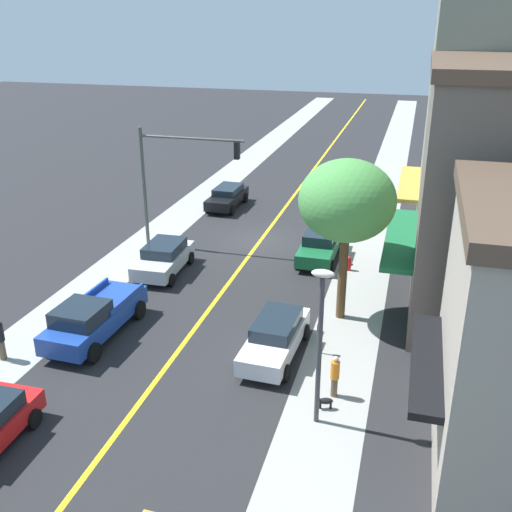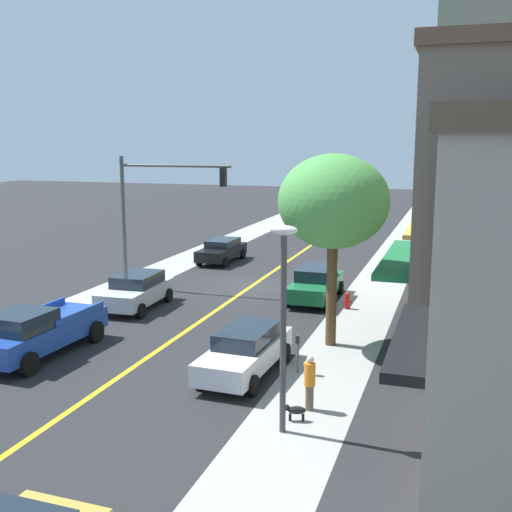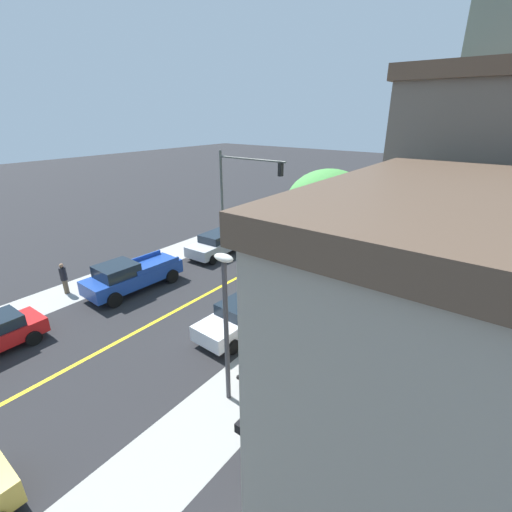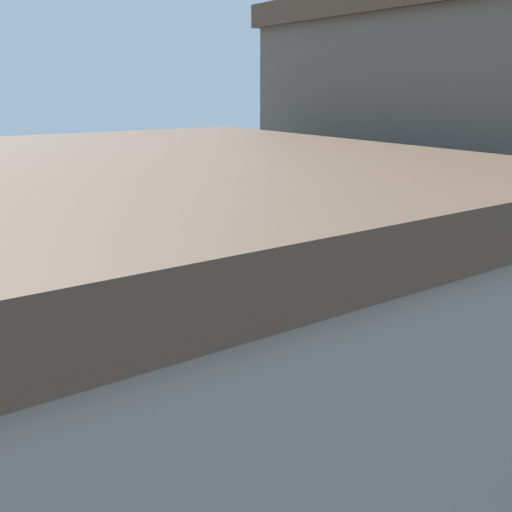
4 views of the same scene
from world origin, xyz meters
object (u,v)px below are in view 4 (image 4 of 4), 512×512
Objects in this scene: street_tree_left_near at (265,206)px; white_sedan_left_curb at (137,342)px; small_dog at (73,415)px; pedestrian_orange_shirt at (104,392)px; black_sedan_right_curb at (356,227)px; green_sedan_left_curb at (358,284)px; traffic_light_mast at (244,175)px; parking_meter at (173,354)px; fire_hydrant at (367,312)px; silver_sedan_right_curb at (194,258)px; blue_pickup_truck at (51,282)px; street_lamp at (32,313)px.

street_tree_left_near is 1.46× the size of white_sedan_left_curb.
small_dog is (-2.41, 2.92, -0.49)m from white_sedan_left_curb.
pedestrian_orange_shirt is (-0.58, 5.87, -4.45)m from street_tree_left_near.
black_sedan_right_curb is at bearing -154.13° from white_sedan_left_curb.
green_sedan_left_curb is at bearing 47.17° from black_sedan_right_curb.
white_sedan_left_curb reaches higher than small_dog.
traffic_light_mast is 1.39× the size of white_sedan_left_curb.
parking_meter is at bearing 9.48° from green_sedan_left_curb.
fire_hydrant is 0.17× the size of silver_sedan_right_curb.
parking_meter is 0.27× the size of green_sedan_left_curb.
white_sedan_left_curb is 7.50m from blue_pickup_truck.
parking_meter is at bearing 99.73° from blue_pickup_truck.
blue_pickup_truck reaches higher than fire_hydrant.
silver_sedan_right_curb is 0.92× the size of white_sedan_left_curb.
fire_hydrant is 8.42m from parking_meter.
black_sedan_right_curb is at bearing -61.52° from parking_meter.
traffic_light_mast is at bearing -86.89° from green_sedan_left_curb.
green_sedan_left_curb is (2.00, -6.35, -4.48)m from street_tree_left_near.
black_sedan_right_curb is 2.87× the size of pedestrian_orange_shirt.
blue_pickup_truck is at bearing -19.98° from pedestrian_orange_shirt.
blue_pickup_truck is at bearing -2.92° from silver_sedan_right_curb.
blue_pickup_truck reaches higher than green_sedan_left_curb.
black_sedan_right_curb reaches higher than fire_hydrant.
blue_pickup_truck reaches higher than white_sedan_left_curb.
street_lamp is 3.03m from pedestrian_orange_shirt.
parking_meter is 0.28× the size of black_sedan_right_curb.
blue_pickup_truck is (-0.62, 10.37, -3.63)m from traffic_light_mast.
silver_sedan_right_curb is (9.13, 2.75, 0.44)m from fire_hydrant.
street_tree_left_near is 7.63m from street_lamp.
street_tree_left_near reaches higher than silver_sedan_right_curb.
small_dog is (-0.65, 11.86, -0.07)m from fire_hydrant.
blue_pickup_truck is (7.47, 0.68, 0.11)m from white_sedan_left_curb.
fire_hydrant is (0.27, -5.18, -4.92)m from street_tree_left_near.
street_tree_left_near is 8.02m from green_sedan_left_curb.
parking_meter is 19.34m from black_sedan_right_curb.
blue_pickup_truck is at bearing -34.66° from green_sedan_left_curb.
silver_sedan_right_curb is at bearing -32.21° from parking_meter.
small_dog is at bearing 93.21° from street_tree_left_near.
street_tree_left_near is 1.30× the size of street_lamp.
street_lamp is 1.23× the size of silver_sedan_right_curb.
street_tree_left_near is 1.54× the size of black_sedan_right_curb.
street_tree_left_near reaches higher than white_sedan_left_curb.
white_sedan_left_curb is (0.04, 10.11, -0.02)m from green_sedan_left_curb.
parking_meter is 2.06× the size of small_dog.
black_sedan_right_curb is (9.65, -13.77, -4.54)m from street_tree_left_near.
small_dog is at bearing 10.51° from green_sedan_left_curb.
blue_pickup_truck reaches higher than pedestrian_orange_shirt.
pedestrian_orange_shirt is at bearing 84.08° from blue_pickup_truck.
silver_sedan_right_curb is 7.08× the size of small_dog.
parking_meter is 0.29× the size of silver_sedan_right_curb.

